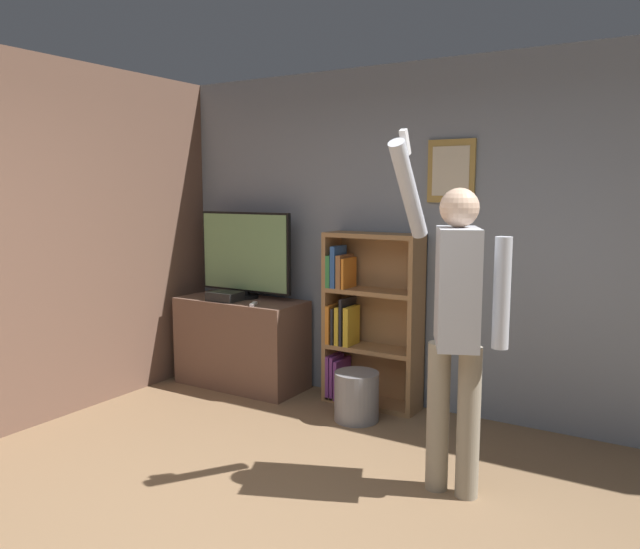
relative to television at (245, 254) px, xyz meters
The scene contains 9 objects.
wall_back 1.66m from the television, ahead, with size 6.65×0.09×2.70m.
wall_side_brick 1.33m from the television, 123.32° to the right, with size 0.06×4.27×2.70m.
tv_ledge 0.78m from the television, 90.00° to the right, with size 1.14×0.52×0.78m.
television is the anchor object (origin of this frame).
game_console 0.41m from the television, 112.16° to the right, with size 0.28×0.21×0.08m.
remote_loose 0.53m from the television, 41.70° to the right, with size 0.09×0.14×0.02m.
bookshelf 1.24m from the television, ahead, with size 0.79×0.28×1.39m.
person 2.50m from the television, 24.01° to the right, with size 0.58×0.58×2.05m.
waste_bin 1.64m from the television, 12.88° to the right, with size 0.34×0.34×0.37m.
Camera 1 is at (1.78, -1.87, 1.73)m, focal length 35.00 mm.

